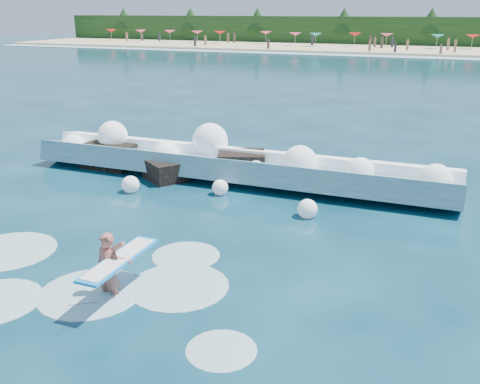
% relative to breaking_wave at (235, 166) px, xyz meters
% --- Properties ---
extents(ground, '(200.00, 200.00, 0.00)m').
position_rel_breaking_wave_xyz_m(ground, '(0.57, -6.66, -0.50)').
color(ground, '#062837').
rests_on(ground, ground).
extents(beach, '(140.00, 20.00, 0.40)m').
position_rel_breaking_wave_xyz_m(beach, '(0.57, 71.34, -0.30)').
color(beach, tan).
rests_on(beach, ground).
extents(wet_band, '(140.00, 5.00, 0.08)m').
position_rel_breaking_wave_xyz_m(wet_band, '(0.57, 60.34, -0.46)').
color(wet_band, silver).
rests_on(wet_band, ground).
extents(treeline, '(140.00, 4.00, 5.00)m').
position_rel_breaking_wave_xyz_m(treeline, '(0.57, 81.34, 2.00)').
color(treeline, black).
rests_on(treeline, ground).
extents(breaking_wave, '(16.47, 2.63, 1.42)m').
position_rel_breaking_wave_xyz_m(breaking_wave, '(0.00, 0.00, 0.00)').
color(breaking_wave, teal).
rests_on(breaking_wave, ground).
extents(rock_cluster, '(7.88, 3.14, 1.24)m').
position_rel_breaking_wave_xyz_m(rock_cluster, '(-2.86, -0.30, -0.10)').
color(rock_cluster, black).
rests_on(rock_cluster, ground).
extents(surfer_with_board, '(0.92, 2.95, 1.82)m').
position_rel_breaking_wave_xyz_m(surfer_with_board, '(0.75, -9.29, 0.18)').
color(surfer_with_board, '#9D5649').
rests_on(surfer_with_board, ground).
extents(wave_spray, '(15.62, 4.60, 2.01)m').
position_rel_breaking_wave_xyz_m(wave_spray, '(-0.37, -0.11, 0.45)').
color(wave_spray, white).
rests_on(wave_spray, ground).
extents(surf_foam, '(9.22, 5.72, 0.13)m').
position_rel_breaking_wave_xyz_m(surf_foam, '(-0.33, -8.88, -0.50)').
color(surf_foam, silver).
rests_on(surf_foam, ground).
extents(beach_umbrellas, '(112.43, 6.45, 0.50)m').
position_rel_breaking_wave_xyz_m(beach_umbrellas, '(0.40, 73.23, 1.75)').
color(beach_umbrellas, red).
rests_on(beach_umbrellas, ground).
extents(beachgoers, '(91.70, 13.15, 1.91)m').
position_rel_breaking_wave_xyz_m(beachgoers, '(-10.02, 67.32, 0.54)').
color(beachgoers, '#3F332D').
rests_on(beachgoers, ground).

